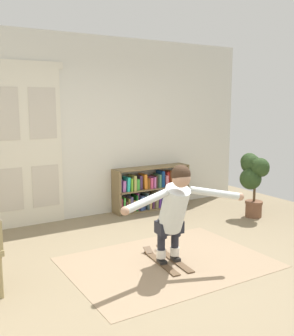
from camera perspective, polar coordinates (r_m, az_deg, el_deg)
The scene contains 8 objects.
ground_plane at distance 4.54m, azimuth 5.39°, elevation -14.56°, with size 7.20×7.20×0.00m, color #7E6F54.
back_wall at distance 6.44m, azimuth -8.36°, elevation 5.82°, with size 6.00×0.10×2.90m, color silver.
double_door at distance 6.07m, azimuth -17.26°, elevation 3.20°, with size 1.22×0.05×2.45m.
rug at distance 4.73m, azimuth 3.05°, elevation -13.50°, with size 2.29×1.66×0.01m, color #8E765C.
bookshelf at distance 6.88m, azimuth 0.57°, elevation -3.22°, with size 1.41×0.30×0.75m.
potted_plant at distance 6.57m, azimuth 15.20°, elevation -0.88°, with size 0.45×0.51×1.04m.
skis_pair at distance 4.74m, azimuth 2.88°, elevation -13.16°, with size 0.35×0.81×0.07m.
person_skier at distance 4.37m, azimuth 4.06°, elevation -5.68°, with size 1.48×0.64×1.12m.
Camera 1 is at (-2.49, -3.32, 1.84)m, focal length 41.99 mm.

